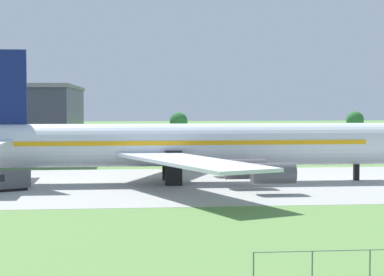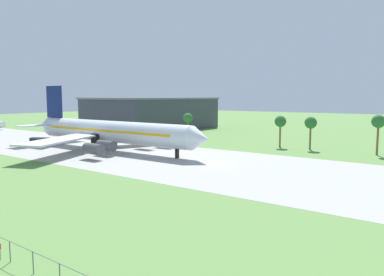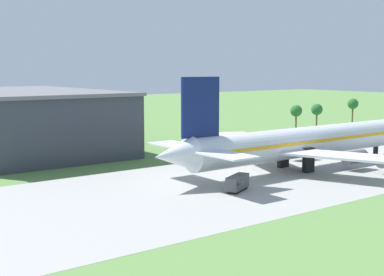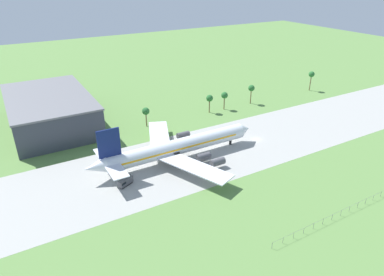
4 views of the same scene
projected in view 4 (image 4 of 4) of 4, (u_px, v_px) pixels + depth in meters
ground_plane at (256, 139)px, 154.38m from camera, size 600.00×600.00×0.00m
taxiway_strip at (256, 139)px, 154.37m from camera, size 320.00×44.00×0.02m
jet_airliner at (177, 147)px, 135.53m from camera, size 72.52×60.53×19.39m
baggage_tug at (125, 182)px, 120.57m from camera, size 6.25×4.41×2.71m
perimeter_fence at (366, 200)px, 110.93m from camera, size 80.10×0.10×2.10m
terminal_building at (50, 111)px, 165.07m from camera, size 36.72×61.20×15.39m
palm_tree_row at (233, 93)px, 186.71m from camera, size 115.15×3.60×12.35m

